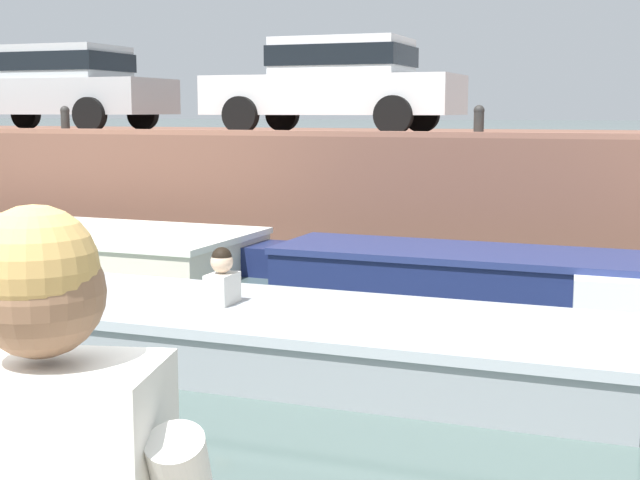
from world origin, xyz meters
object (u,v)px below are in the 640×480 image
at_px(motorboat_passing, 280,337).
at_px(mooring_bollard_west, 65,119).
at_px(car_leftmost_silver, 57,85).
at_px(car_left_inner_white, 337,81).
at_px(mooring_bollard_mid, 479,120).
at_px(boat_moored_central_navy, 443,267).
at_px(boat_moored_west_cream, 33,245).

bearing_deg(motorboat_passing, mooring_bollard_west, 136.89).
bearing_deg(car_leftmost_silver, car_left_inner_white, -0.02).
height_order(mooring_bollard_west, mooring_bollard_mid, same).
bearing_deg(motorboat_passing, car_left_inner_white, 105.19).
distance_m(boat_moored_central_navy, mooring_bollard_mid, 2.54).
relative_size(boat_moored_central_navy, mooring_bollard_mid, 12.04).
distance_m(boat_moored_central_navy, car_leftmost_silver, 9.17).
height_order(boat_moored_west_cream, car_leftmost_silver, car_leftmost_silver).
bearing_deg(boat_moored_west_cream, car_left_inner_white, 52.64).
bearing_deg(mooring_bollard_mid, car_leftmost_silver, 167.57).
bearing_deg(motorboat_passing, car_leftmost_silver, 135.10).
bearing_deg(mooring_bollard_west, car_left_inner_white, 23.90).
xyz_separation_m(boat_moored_west_cream, car_leftmost_silver, (-2.41, 4.03, 2.32)).
relative_size(motorboat_passing, car_leftmost_silver, 1.47).
height_order(car_left_inner_white, mooring_bollard_mid, car_left_inner_white).
bearing_deg(car_leftmost_silver, boat_moored_west_cream, -59.06).
distance_m(boat_moored_west_cream, car_leftmost_silver, 5.24).
bearing_deg(boat_moored_central_navy, motorboat_passing, -98.19).
height_order(boat_moored_central_navy, motorboat_passing, motorboat_passing).
relative_size(boat_moored_central_navy, car_leftmost_silver, 1.23).
distance_m(boat_moored_central_navy, mooring_bollard_west, 7.11).
bearing_deg(boat_moored_west_cream, motorboat_passing, -34.18).
xyz_separation_m(boat_moored_central_navy, motorboat_passing, (-0.55, -3.85, 0.02)).
bearing_deg(mooring_bollard_mid, mooring_bollard_west, 180.00).
bearing_deg(boat_moored_west_cream, mooring_bollard_west, 113.73).
xyz_separation_m(boat_moored_west_cream, mooring_bollard_mid, (5.74, 2.23, 1.71)).
distance_m(car_left_inner_white, mooring_bollard_west, 4.48).
xyz_separation_m(mooring_bollard_west, mooring_bollard_mid, (6.72, 0.00, 0.00)).
distance_m(boat_moored_west_cream, mooring_bollard_mid, 6.39).
relative_size(boat_moored_west_cream, car_leftmost_silver, 1.58).
distance_m(motorboat_passing, car_leftmost_silver, 10.87).
distance_m(car_leftmost_silver, car_left_inner_white, 5.49).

